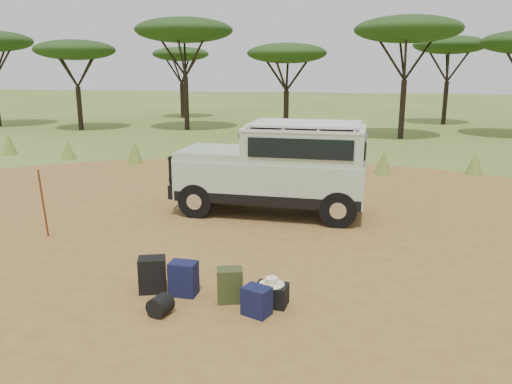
% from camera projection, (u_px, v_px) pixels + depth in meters
% --- Properties ---
extents(ground, '(140.00, 140.00, 0.00)m').
position_uv_depth(ground, '(226.00, 254.00, 9.50)').
color(ground, '#5A6624').
rests_on(ground, ground).
extents(dirt_clearing, '(23.00, 23.00, 0.01)m').
position_uv_depth(dirt_clearing, '(226.00, 254.00, 9.50)').
color(dirt_clearing, olive).
rests_on(dirt_clearing, ground).
extents(grass_fringe, '(36.60, 1.60, 0.90)m').
position_uv_depth(grass_fringe, '(299.00, 158.00, 17.58)').
color(grass_fringe, '#5A6624').
rests_on(grass_fringe, ground).
extents(acacia_treeline, '(46.70, 13.20, 6.26)m').
position_uv_depth(acacia_treeline, '(342.00, 42.00, 26.90)').
color(acacia_treeline, black).
rests_on(acacia_treeline, ground).
extents(safari_vehicle, '(4.64, 1.85, 2.23)m').
position_uv_depth(safari_vehicle, '(278.00, 170.00, 11.96)').
color(safari_vehicle, '#ACC1A4').
rests_on(safari_vehicle, ground).
extents(walking_staff, '(0.27, 0.45, 1.52)m').
position_uv_depth(walking_staff, '(43.00, 204.00, 10.12)').
color(walking_staff, brown).
rests_on(walking_staff, ground).
extents(backpack_black, '(0.50, 0.43, 0.57)m').
position_uv_depth(backpack_black, '(152.00, 275.00, 7.83)').
color(backpack_black, black).
rests_on(backpack_black, ground).
extents(backpack_navy, '(0.41, 0.30, 0.54)m').
position_uv_depth(backpack_navy, '(184.00, 279.00, 7.72)').
color(backpack_navy, '#12183A').
rests_on(backpack_navy, ground).
extents(backpack_olive, '(0.45, 0.38, 0.53)m').
position_uv_depth(backpack_olive, '(230.00, 285.00, 7.50)').
color(backpack_olive, '#3C451F').
rests_on(backpack_olive, ground).
extents(duffel_navy, '(0.45, 0.40, 0.43)m').
position_uv_depth(duffel_navy, '(257.00, 301.00, 7.09)').
color(duffel_navy, '#12183A').
rests_on(duffel_navy, ground).
extents(hard_case, '(0.49, 0.36, 0.33)m').
position_uv_depth(hard_case, '(272.00, 295.00, 7.40)').
color(hard_case, black).
rests_on(hard_case, ground).
extents(stuff_sack, '(0.36, 0.36, 0.30)m').
position_uv_depth(stuff_sack, '(160.00, 305.00, 7.10)').
color(stuff_sack, black).
rests_on(stuff_sack, ground).
extents(safari_hat, '(0.38, 0.38, 0.11)m').
position_uv_depth(safari_hat, '(272.00, 282.00, 7.35)').
color(safari_hat, beige).
rests_on(safari_hat, hard_case).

